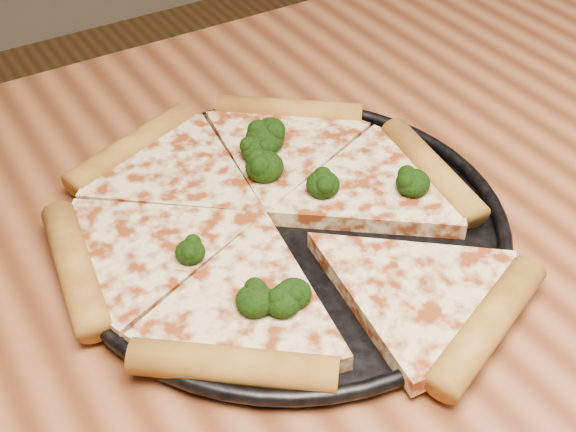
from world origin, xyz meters
TOP-DOWN VIEW (x-y plane):
  - dining_table at (0.00, 0.00)m, footprint 1.20×0.90m
  - pizza_pan at (-0.04, 0.12)m, footprint 0.33×0.33m
  - pizza at (-0.05, 0.12)m, footprint 0.33×0.37m
  - broccoli_florets at (-0.03, 0.14)m, footprint 0.20×0.20m

SIDE VIEW (x-z plane):
  - dining_table at x=0.00m, z-range 0.28..1.03m
  - pizza_pan at x=-0.04m, z-range 0.75..0.77m
  - pizza at x=-0.05m, z-range 0.75..0.78m
  - broccoli_florets at x=-0.03m, z-range 0.76..0.79m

